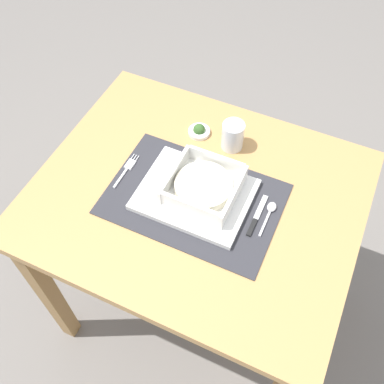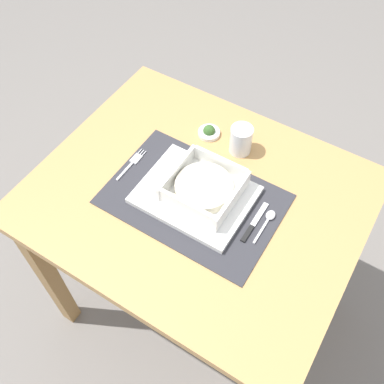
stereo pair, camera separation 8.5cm
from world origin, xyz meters
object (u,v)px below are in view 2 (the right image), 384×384
fork (133,162)px  drinking_glass (241,141)px  porridge_bowl (204,187)px  spoon (269,219)px  condiment_saucer (209,132)px  butter_knife (253,224)px  dining_table (197,217)px

fork → drinking_glass: 0.31m
porridge_bowl → spoon: porridge_bowl is taller
spoon → condiment_saucer: size_ratio=1.71×
butter_knife → condiment_saucer: (-0.26, 0.22, 0.00)m
porridge_bowl → butter_knife: bearing=-5.0°
porridge_bowl → condiment_saucer: porridge_bowl is taller
porridge_bowl → fork: bearing=-177.7°
spoon → drinking_glass: drinking_glass is taller
fork → drinking_glass: bearing=41.8°
drinking_glass → condiment_saucer: (-0.11, 0.01, -0.03)m
spoon → condiment_saucer: bearing=144.8°
butter_knife → drinking_glass: 0.26m
spoon → condiment_saucer: 0.34m
butter_knife → spoon: bearing=58.3°
spoon → porridge_bowl: bearing=-175.9°
dining_table → fork: bearing=-178.5°
dining_table → porridge_bowl: porridge_bowl is taller
porridge_bowl → butter_knife: (0.16, -0.01, -0.03)m
dining_table → condiment_saucer: 0.26m
butter_knife → condiment_saucer: bearing=144.6°
fork → drinking_glass: drinking_glass is taller
dining_table → butter_knife: bearing=-3.3°
fork → spoon: 0.41m
porridge_bowl → spoon: size_ratio=1.61×
fork → condiment_saucer: condiment_saucer is taller
porridge_bowl → butter_knife: 0.16m
porridge_bowl → dining_table: bearing=-169.2°
drinking_glass → dining_table: bearing=-96.3°
butter_knife → dining_table: bearing=-178.9°
dining_table → spoon: bearing=7.4°
fork → spoon: spoon is taller
butter_knife → drinking_glass: (-0.15, 0.21, 0.03)m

